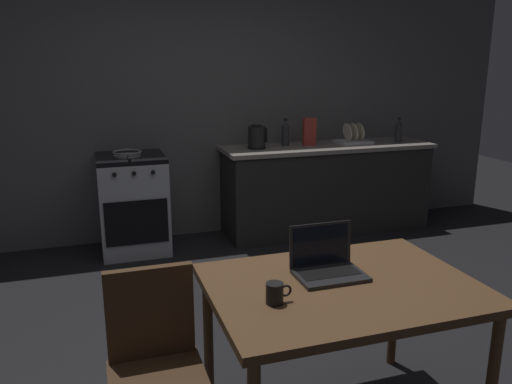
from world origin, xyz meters
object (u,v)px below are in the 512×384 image
laptop (327,265)px  coffee_mug (275,293)px  electric_kettle (257,137)px  stove_oven (133,204)px  dining_table (342,298)px  bottle (399,130)px  bottle_b (285,133)px  dish_rack (353,139)px  frying_pan (127,153)px  cereal_box (309,132)px  chair (155,358)px

laptop → coffee_mug: 0.39m
electric_kettle → stove_oven: bearing=-179.9°
dining_table → bottle: 3.39m
electric_kettle → bottle_b: 0.34m
electric_kettle → coffee_mug: (-0.84, -2.83, -0.22)m
dining_table → laptop: size_ratio=3.78×
coffee_mug → dish_rack: bearing=56.3°
laptop → frying_pan: (-0.71, 2.60, 0.13)m
cereal_box → dining_table: bearing=-110.7°
laptop → dish_rack: 3.05m
bottle_b → cereal_box: bearing=-14.4°
bottle_b → bottle: bearing=-6.1°
electric_kettle → cereal_box: (0.56, 0.02, 0.03)m
bottle → bottle_b: size_ratio=0.94×
bottle → dining_table: bearing=-127.0°
electric_kettle → frying_pan: electric_kettle is taller
chair → laptop: 0.88m
stove_oven → coffee_mug: 2.87m
stove_oven → frying_pan: frying_pan is taller
cereal_box → bottle_b: bearing=165.6°
chair → frying_pan: size_ratio=2.03×
electric_kettle → bottle: 1.54m
stove_oven → chair: (-0.14, -2.69, 0.05)m
cereal_box → bottle: bearing=-4.1°
frying_pan → dish_rack: 2.26m
chair → electric_kettle: (1.33, 2.69, 0.51)m
coffee_mug → bottle_b: bottle_b is taller
bottle → dish_rack: bearing=174.3°
stove_oven → frying_pan: (-0.03, -0.03, 0.47)m
bottle → coffee_mug: size_ratio=2.24×
laptop → bottle: 3.30m
electric_kettle → coffee_mug: bearing=-106.6°
frying_pan → chair: bearing=-92.4°
stove_oven → cereal_box: cereal_box is taller
electric_kettle → bottle: bearing=-1.9°
dining_table → electric_kettle: electric_kettle is taller
cereal_box → bottle_b: cereal_box is taller
stove_oven → coffee_mug: stove_oven is taller
chair → dish_rack: size_ratio=2.56×
cereal_box → bottle_b: 0.24m
stove_oven → coffee_mug: size_ratio=7.95×
frying_pan → bottle_b: size_ratio=1.59×
coffee_mug → cereal_box: cereal_box is taller
stove_oven → dining_table: 2.84m
frying_pan → dish_rack: size_ratio=1.26×
stove_oven → cereal_box: (1.76, 0.02, 0.59)m
coffee_mug → electric_kettle: bearing=73.4°
laptop → frying_pan: laptop is taller
cereal_box → dish_rack: cereal_box is taller
bottle → cereal_box: (-0.98, 0.07, 0.02)m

